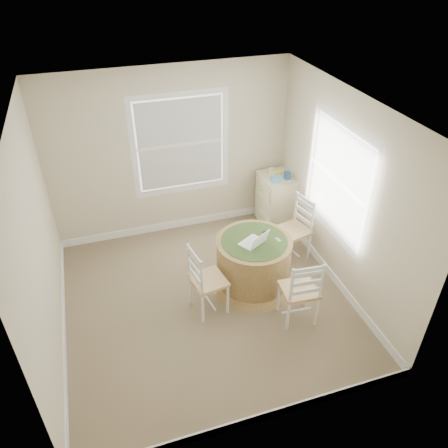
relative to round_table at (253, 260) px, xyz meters
name	(u,v)px	position (x,y,z in m)	size (l,w,h in m)	color
room	(214,209)	(-0.54, 0.01, 0.91)	(3.64, 3.64, 2.64)	#79684D
round_table	(253,260)	(0.00, 0.00, 0.00)	(1.18, 1.18, 0.72)	#A08447
chair_left	(209,280)	(-0.71, -0.29, 0.08)	(0.42, 0.40, 0.95)	white
chair_near	(299,289)	(0.29, -0.78, 0.08)	(0.42, 0.40, 0.95)	white
chair_right	(293,230)	(0.75, 0.37, 0.08)	(0.42, 0.40, 0.95)	white
laptop	(254,242)	(-0.03, -0.06, 0.35)	(0.41, 0.39, 0.22)	white
mouse	(263,240)	(0.11, -0.02, 0.33)	(0.06, 0.09, 0.03)	white
phone	(278,240)	(0.30, -0.08, 0.32)	(0.04, 0.09, 0.02)	#B7BABF
keys	(265,233)	(0.20, 0.12, 0.33)	(0.06, 0.05, 0.03)	black
corner_chest	(275,200)	(0.87, 1.28, 0.04)	(0.50, 0.65, 0.85)	beige
tissue_box	(275,179)	(0.78, 1.13, 0.51)	(0.12, 0.12, 0.10)	#579FC7
box_yellow	(276,172)	(0.90, 1.37, 0.49)	(0.15, 0.10, 0.06)	#E3D550
box_blue	(288,176)	(1.01, 1.17, 0.52)	(0.08, 0.08, 0.12)	#2D5789
cup_cream	(270,170)	(0.82, 1.45, 0.50)	(0.07, 0.07, 0.09)	beige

